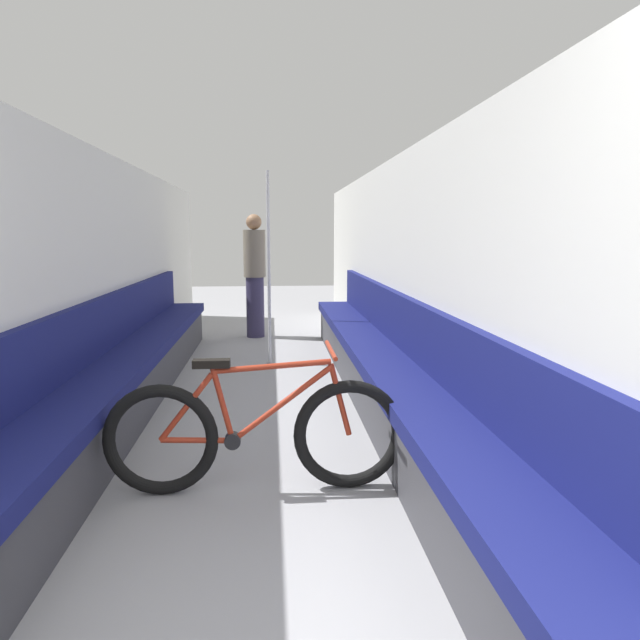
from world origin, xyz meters
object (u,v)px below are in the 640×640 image
(grab_pole_near, at_px, (269,272))
(passenger_standing, at_px, (255,274))
(bench_seat_row_right, at_px, (384,372))
(bench_seat_row_left, at_px, (122,378))
(bicycle, at_px, (256,434))

(grab_pole_near, distance_m, passenger_standing, 1.68)
(bench_seat_row_right, bearing_deg, passenger_standing, 108.18)
(bench_seat_row_left, bearing_deg, bicycle, -52.42)
(grab_pole_near, height_order, passenger_standing, grab_pole_near)
(bench_seat_row_left, height_order, bench_seat_row_right, same)
(bench_seat_row_left, xyz_separation_m, passenger_standing, (0.95, 3.43, 0.56))
(bicycle, height_order, passenger_standing, passenger_standing)
(bench_seat_row_left, distance_m, grab_pole_near, 2.23)
(bench_seat_row_right, xyz_separation_m, grab_pole_near, (-0.93, 1.77, 0.70))
(bicycle, distance_m, passenger_standing, 4.86)
(passenger_standing, bearing_deg, grab_pole_near, 171.48)
(bench_seat_row_left, distance_m, bicycle, 1.76)
(bench_seat_row_left, xyz_separation_m, bicycle, (1.08, -1.40, 0.02))
(bench_seat_row_left, height_order, bicycle, bench_seat_row_left)
(bench_seat_row_left, height_order, passenger_standing, passenger_standing)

